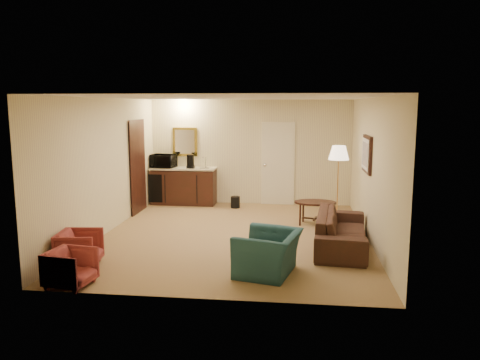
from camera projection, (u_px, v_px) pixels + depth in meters
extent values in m
plane|color=#9A844E|center=(235.00, 235.00, 8.95)|extent=(6.00, 6.00, 0.00)
cube|color=#C8B696|center=(250.00, 152.00, 11.68)|extent=(5.00, 0.02, 2.60)
cube|color=#C8B696|center=(106.00, 166.00, 9.03)|extent=(0.02, 6.00, 2.60)
cube|color=#C8B696|center=(372.00, 170.00, 8.45)|extent=(0.02, 6.00, 2.60)
cube|color=white|center=(234.00, 98.00, 8.54)|extent=(5.00, 6.00, 0.02)
cube|color=beige|center=(278.00, 164.00, 11.61)|extent=(0.82, 0.06, 2.05)
cube|color=black|center=(138.00, 167.00, 10.73)|extent=(0.06, 0.98, 2.10)
cube|color=gold|center=(185.00, 142.00, 11.81)|extent=(0.62, 0.04, 0.72)
cube|color=#321810|center=(367.00, 154.00, 8.81)|extent=(0.06, 0.90, 0.70)
cube|color=#351711|center=(184.00, 186.00, 11.73)|extent=(1.64, 0.58, 0.92)
imported|color=black|center=(342.00, 224.00, 8.12)|extent=(0.83, 2.17, 0.83)
imported|color=#1F4A4F|center=(268.00, 246.00, 6.85)|extent=(0.84, 1.09, 0.84)
imported|color=brown|center=(79.00, 247.00, 7.19)|extent=(0.63, 0.66, 0.62)
imported|color=brown|center=(70.00, 266.00, 6.38)|extent=(0.60, 0.63, 0.58)
cube|color=#321810|center=(315.00, 213.00, 9.71)|extent=(0.96, 0.74, 0.49)
cube|color=#CD8F44|center=(338.00, 183.00, 9.95)|extent=(0.52, 0.52, 1.63)
cylinder|color=black|center=(235.00, 202.00, 11.33)|extent=(0.25, 0.25, 0.28)
imported|color=black|center=(163.00, 159.00, 11.68)|extent=(0.64, 0.43, 0.40)
cylinder|color=black|center=(190.00, 161.00, 11.56)|extent=(0.20, 0.20, 0.33)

